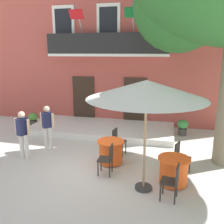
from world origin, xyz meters
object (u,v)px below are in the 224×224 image
at_px(cafe_umbrella, 147,90).
at_px(ground_planter_right, 183,126).
at_px(cafe_table_middle, 111,152).
at_px(cafe_chair_middle_0, 118,140).
at_px(cafe_chair_near_tree_1, 180,156).
at_px(cafe_chair_middle_1, 108,157).
at_px(cafe_table_near_tree, 174,171).
at_px(ground_planter_left, 33,118).
at_px(pedestrian_near_entrance, 23,132).
at_px(cafe_chair_near_tree_0, 173,180).
at_px(pedestrian_mid_plaza, 48,125).

distance_m(cafe_umbrella, ground_planter_right, 5.31).
relative_size(cafe_table_middle, cafe_chair_middle_0, 0.95).
bearing_deg(cafe_chair_near_tree_1, cafe_chair_middle_1, -163.55).
distance_m(cafe_table_near_tree, cafe_chair_middle_0, 2.49).
relative_size(ground_planter_left, ground_planter_right, 0.89).
distance_m(cafe_table_near_tree, cafe_chair_middle_1, 1.86).
distance_m(ground_planter_right, pedestrian_near_entrance, 6.43).
bearing_deg(cafe_chair_middle_1, cafe_umbrella, -26.58).
bearing_deg(cafe_chair_middle_1, cafe_chair_middle_0, 91.06).
relative_size(cafe_chair_near_tree_0, cafe_chair_middle_1, 1.00).
height_order(cafe_chair_near_tree_0, cafe_table_middle, cafe_chair_near_tree_0).
height_order(cafe_chair_middle_0, ground_planter_left, cafe_chair_middle_0).
height_order(cafe_table_middle, ground_planter_right, cafe_table_middle).
bearing_deg(cafe_chair_near_tree_0, pedestrian_mid_plaza, 152.77).
bearing_deg(cafe_chair_middle_1, cafe_table_near_tree, -3.90).
relative_size(cafe_table_near_tree, cafe_chair_middle_1, 0.95).
distance_m(cafe_chair_near_tree_1, ground_planter_left, 7.61).
bearing_deg(cafe_umbrella, cafe_chair_middle_1, 153.42).
relative_size(cafe_umbrella, pedestrian_mid_plaza, 1.79).
relative_size(cafe_chair_middle_1, ground_planter_right, 1.34).
distance_m(cafe_chair_near_tree_0, cafe_chair_near_tree_1, 1.50).
distance_m(cafe_table_middle, cafe_chair_middle_1, 0.77).
xyz_separation_m(cafe_table_near_tree, cafe_chair_middle_1, (-1.86, 0.13, 0.14)).
xyz_separation_m(cafe_chair_near_tree_1, pedestrian_mid_plaza, (-4.64, 0.79, 0.39)).
distance_m(cafe_chair_near_tree_1, pedestrian_near_entrance, 5.06).
height_order(cafe_chair_near_tree_0, cafe_umbrella, cafe_umbrella).
relative_size(pedestrian_near_entrance, pedestrian_mid_plaza, 1.00).
height_order(pedestrian_near_entrance, pedestrian_mid_plaza, same).
bearing_deg(ground_planter_left, ground_planter_right, 1.05).
bearing_deg(cafe_table_near_tree, cafe_table_middle, 155.77).
distance_m(cafe_chair_middle_0, pedestrian_mid_plaza, 2.60).
height_order(cafe_chair_middle_1, ground_planter_left, cafe_chair_middle_1).
distance_m(cafe_chair_near_tree_0, cafe_table_middle, 2.51).
bearing_deg(pedestrian_near_entrance, ground_planter_left, 116.42).
height_order(cafe_chair_near_tree_1, pedestrian_mid_plaza, pedestrian_mid_plaza).
height_order(cafe_table_middle, pedestrian_near_entrance, pedestrian_near_entrance).
height_order(cafe_table_near_tree, cafe_chair_middle_0, cafe_chair_middle_0).
relative_size(cafe_table_near_tree, cafe_chair_middle_0, 0.95).
distance_m(cafe_chair_near_tree_1, cafe_chair_middle_1, 2.13).
distance_m(cafe_chair_middle_1, pedestrian_mid_plaza, 2.97).
bearing_deg(cafe_chair_middle_1, ground_planter_left, 139.92).
bearing_deg(cafe_table_near_tree, cafe_chair_near_tree_1, 75.53).
bearing_deg(pedestrian_mid_plaza, cafe_chair_middle_1, -28.22).
xyz_separation_m(cafe_table_near_tree, cafe_table_middle, (-1.94, 0.88, 0.00)).
bearing_deg(cafe_table_near_tree, cafe_chair_near_tree_0, -92.72).
height_order(cafe_table_near_tree, cafe_chair_near_tree_1, cafe_chair_near_tree_1).
distance_m(cafe_table_near_tree, cafe_umbrella, 2.38).
height_order(cafe_chair_near_tree_1, cafe_chair_middle_1, same).
distance_m(cafe_table_near_tree, cafe_table_middle, 2.13).
bearing_deg(cafe_table_middle, cafe_chair_middle_0, 85.33).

